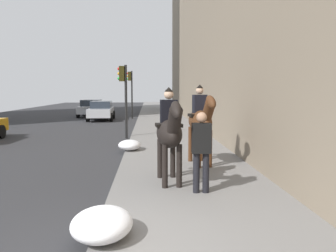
{
  "coord_description": "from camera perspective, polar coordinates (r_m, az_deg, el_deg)",
  "views": [
    {
      "loc": [
        -4.34,
        -0.84,
        2.27
      ],
      "look_at": [
        4.0,
        -1.31,
        1.4
      ],
      "focal_mm": 36.89,
      "sensor_mm": 36.0,
      "label": 1
    }
  ],
  "objects": [
    {
      "name": "mounted_horse_far",
      "position": [
        9.92,
        5.43,
        0.94
      ],
      "size": [
        2.15,
        0.76,
        2.31
      ],
      "rotation": [
        0.0,
        0.0,
        3.28
      ],
      "color": "#4C2B16",
      "rests_on": "sidewalk_slab"
    },
    {
      "name": "pedestrian_greeting",
      "position": [
        7.22,
        5.53,
        -3.44
      ],
      "size": [
        0.28,
        0.41,
        1.7
      ],
      "rotation": [
        0.0,
        0.0,
        -0.06
      ],
      "color": "black",
      "rests_on": "sidewalk_slab"
    },
    {
      "name": "traffic_light_far_curb",
      "position": [
        27.48,
        -6.19,
        6.44
      ],
      "size": [
        0.2,
        0.44,
        3.76
      ],
      "color": "black",
      "rests_on": "ground"
    },
    {
      "name": "snow_pile_near",
      "position": [
        5.34,
        -10.86,
        -15.55
      ],
      "size": [
        1.18,
        0.91,
        0.41
      ],
      "primitive_type": "ellipsoid",
      "color": "white",
      "rests_on": "sidewalk_slab"
    },
    {
      "name": "snow_pile_far",
      "position": [
        12.52,
        -6.37,
        -3.14
      ],
      "size": [
        1.05,
        0.81,
        0.36
      ],
      "primitive_type": "ellipsoid",
      "color": "white",
      "rests_on": "sidewalk_slab"
    },
    {
      "name": "mounted_horse_near",
      "position": [
        7.89,
        0.26,
        -0.9
      ],
      "size": [
        2.15,
        0.69,
        2.22
      ],
      "rotation": [
        0.0,
        0.0,
        3.23
      ],
      "color": "black",
      "rests_on": "sidewalk_slab"
    },
    {
      "name": "traffic_light_near_curb",
      "position": [
        16.22,
        -7.31,
        6.06
      ],
      "size": [
        0.2,
        0.44,
        3.43
      ],
      "color": "black",
      "rests_on": "ground"
    },
    {
      "name": "car_far_lane",
      "position": [
        26.7,
        -10.96,
        2.58
      ],
      "size": [
        4.36,
        2.0,
        1.44
      ],
      "rotation": [
        0.0,
        0.0,
        3.18
      ],
      "color": "#B7BABF",
      "rests_on": "ground"
    },
    {
      "name": "car_mid_lane",
      "position": [
        30.68,
        -12.6,
        2.99
      ],
      "size": [
        4.36,
        1.97,
        1.44
      ],
      "rotation": [
        0.0,
        0.0,
        3.15
      ],
      "color": "#B7BABF",
      "rests_on": "ground"
    }
  ]
}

